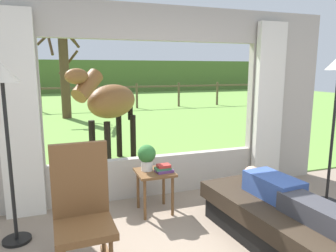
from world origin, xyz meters
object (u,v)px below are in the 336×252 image
reclining_person (286,194)px  rocking_chair (83,211)px  side_table (155,179)px  book_stack (164,169)px  horse (110,102)px  floor_lamp_left (4,100)px  potted_plant (147,156)px  recliner_sofa (281,220)px  pasture_tree (64,72)px

reclining_person → rocking_chair: 1.94m
side_table → book_stack: size_ratio=2.40×
book_stack → horse: bearing=97.8°
horse → rocking_chair: bearing=120.0°
rocking_chair → horse: (0.71, 2.98, 0.61)m
floor_lamp_left → rocking_chair: bearing=-48.1°
rocking_chair → potted_plant: rocking_chair is taller
reclining_person → rocking_chair: bearing=168.2°
recliner_sofa → floor_lamp_left: size_ratio=0.99×
recliner_sofa → potted_plant: (-1.10, 1.11, 0.48)m
reclining_person → book_stack: bearing=126.2°
rocking_chair → side_table: bearing=42.4°
potted_plant → floor_lamp_left: 1.65m
book_stack → pasture_tree: (-0.94, 8.21, 1.07)m
reclining_person → potted_plant: bearing=127.8°
floor_lamp_left → horse: (1.33, 2.28, -0.30)m
pasture_tree → reclining_person: bearing=-78.6°
rocking_chair → potted_plant: bearing=46.9°
rocking_chair → potted_plant: (0.83, 0.96, 0.16)m
potted_plant → floor_lamp_left: bearing=-170.0°
floor_lamp_left → horse: floor_lamp_left is taller
potted_plant → pasture_tree: (-0.77, 8.09, 0.93)m
book_stack → horse: horse is taller
side_table → floor_lamp_left: size_ratio=0.29×
rocking_chair → horse: horse is taller
reclining_person → pasture_tree: size_ratio=0.41×
recliner_sofa → floor_lamp_left: (-2.56, 0.86, 1.23)m
recliner_sofa → pasture_tree: size_ratio=0.51×
reclining_person → rocking_chair: rocking_chair is taller
potted_plant → recliner_sofa: bearing=-45.3°
floor_lamp_left → horse: 2.65m
side_table → pasture_tree: pasture_tree is taller
pasture_tree → side_table: bearing=-84.1°
recliner_sofa → potted_plant: 1.64m
recliner_sofa → potted_plant: potted_plant is taller
book_stack → potted_plant: bearing=144.5°
reclining_person → side_table: reclining_person is taller
side_table → horse: horse is taller
rocking_chair → side_table: 1.28m
pasture_tree → floor_lamp_left: bearing=-94.7°
potted_plant → book_stack: size_ratio=1.48×
side_table → floor_lamp_left: bearing=-172.7°
potted_plant → floor_lamp_left: floor_lamp_left is taller
side_table → potted_plant: potted_plant is taller
rocking_chair → potted_plant: size_ratio=3.50×
book_stack → floor_lamp_left: floor_lamp_left is taller
horse → potted_plant: bearing=136.8°
horse → reclining_person: bearing=154.4°
side_table → pasture_tree: 8.28m
recliner_sofa → potted_plant: size_ratio=5.56×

